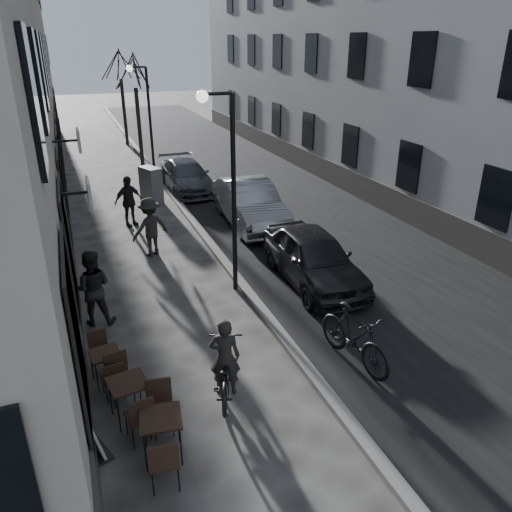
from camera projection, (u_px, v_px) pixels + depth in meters
ground at (351, 445)px, 8.20m from camera, size 120.00×120.00×0.00m
road at (246, 182)px, 23.15m from camera, size 7.30×60.00×0.00m
kerb at (168, 189)px, 21.95m from camera, size 0.25×60.00×0.12m
streetlamp_near at (227, 173)px, 12.02m from camera, size 0.90×0.28×5.09m
streetlamp_far at (145, 111)px, 22.30m from camera, size 0.90×0.28×5.09m
tree_near at (134, 71)px, 24.29m from camera, size 2.40×2.40×5.70m
tree_far at (120, 65)px, 29.43m from camera, size 2.40×2.40×5.70m
bistro_set_a at (162, 432)px, 7.81m from camera, size 0.72×1.62×0.93m
bistro_set_b at (129, 396)px, 8.62m from camera, size 0.73×1.60×0.92m
bistro_set_c at (106, 364)px, 9.56m from camera, size 0.62×1.39×0.80m
sign_board at (87, 430)px, 7.86m from camera, size 0.62×0.76×1.18m
utility_cabinet at (151, 185)px, 20.06m from camera, size 0.85×1.09×1.44m
bicycle at (225, 371)px, 9.26m from camera, size 1.22×1.94×0.96m
cyclist_rider at (225, 357)px, 9.14m from camera, size 0.67×0.55×1.57m
pedestrian_near at (92, 288)px, 11.40m from camera, size 1.00×0.85×1.82m
pedestrian_mid at (150, 227)px, 15.04m from camera, size 1.34×1.04×1.83m
pedestrian_far at (129, 201)px, 17.46m from camera, size 1.14×0.81×1.80m
car_near at (314, 257)px, 13.44m from camera, size 1.85×4.31×1.45m
car_mid at (250, 203)px, 17.67m from camera, size 1.83×4.75×1.54m
car_far at (187, 176)px, 21.68m from camera, size 1.89×4.42×1.27m
moped at (354, 337)px, 10.05m from camera, size 0.92×2.12×1.23m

